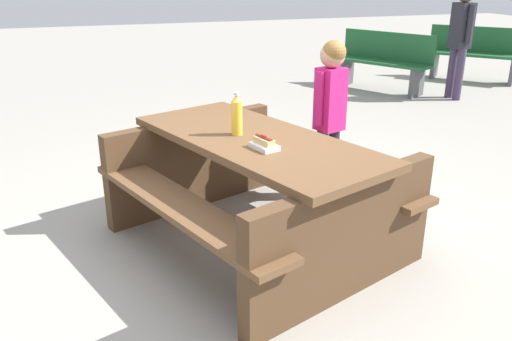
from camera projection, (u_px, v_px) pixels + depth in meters
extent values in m
plane|color=gray|center=(256.00, 242.00, 3.59)|extent=(30.00, 30.00, 0.00)
cube|color=brown|center=(256.00, 141.00, 3.33)|extent=(1.95, 1.33, 0.05)
cube|color=brown|center=(317.00, 165.00, 3.76)|extent=(1.79, 0.88, 0.04)
cube|color=brown|center=(182.00, 207.00, 3.11)|extent=(1.79, 0.88, 0.04)
cube|color=#4D3520|center=(344.00, 240.00, 2.89)|extent=(0.57, 1.35, 0.70)
cube|color=#4D3520|center=(192.00, 163.00, 4.03)|extent=(0.57, 1.35, 0.70)
cylinder|color=yellow|center=(237.00, 118.00, 3.33)|extent=(0.07, 0.07, 0.22)
cone|color=yellow|center=(237.00, 98.00, 3.28)|extent=(0.06, 0.06, 0.04)
cylinder|color=silver|center=(236.00, 94.00, 3.27)|extent=(0.04, 0.04, 0.02)
cube|color=white|center=(264.00, 146.00, 3.10)|extent=(0.20, 0.16, 0.03)
cube|color=#D8B272|center=(264.00, 141.00, 3.09)|extent=(0.16, 0.10, 0.04)
cylinder|color=maroon|center=(264.00, 138.00, 3.08)|extent=(0.14, 0.07, 0.03)
ellipsoid|color=maroon|center=(264.00, 136.00, 3.08)|extent=(0.07, 0.04, 0.01)
cylinder|color=#262633|center=(321.00, 165.00, 4.18)|extent=(0.09, 0.09, 0.57)
cylinder|color=#262633|center=(333.00, 162.00, 4.25)|extent=(0.09, 0.09, 0.57)
cube|color=#D11E72|center=(330.00, 99.00, 4.02)|extent=(0.22, 0.23, 0.48)
cylinder|color=#D11E72|center=(319.00, 98.00, 3.95)|extent=(0.07, 0.07, 0.41)
cylinder|color=#D11E72|center=(342.00, 94.00, 4.08)|extent=(0.07, 0.07, 0.41)
sphere|color=tan|center=(333.00, 55.00, 3.90)|extent=(0.19, 0.19, 0.19)
sphere|color=olive|center=(334.00, 52.00, 3.88)|extent=(0.18, 0.18, 0.18)
cube|color=#1E592D|center=(474.00, 54.00, 8.51)|extent=(1.39, 1.29, 0.04)
cube|color=#1E592D|center=(478.00, 39.00, 8.57)|extent=(1.15, 1.02, 0.40)
cube|color=#4C4C51|center=(435.00, 65.00, 8.86)|extent=(0.28, 0.31, 0.41)
cube|color=#4C4C51|center=(512.00, 72.00, 8.31)|extent=(0.28, 0.31, 0.41)
cube|color=#1E592D|center=(381.00, 62.00, 7.82)|extent=(1.51, 1.08, 0.04)
cube|color=#1E592D|center=(388.00, 46.00, 7.87)|extent=(1.33, 0.76, 0.40)
cube|color=#4C4C51|center=(346.00, 72.00, 8.28)|extent=(0.23, 0.34, 0.41)
cube|color=#4C4C51|center=(417.00, 83.00, 7.53)|extent=(0.23, 0.34, 0.41)
cylinder|color=#3F334C|center=(459.00, 75.00, 7.30)|extent=(0.11, 0.11, 0.71)
cylinder|color=#3F334C|center=(451.00, 73.00, 7.44)|extent=(0.11, 0.11, 0.71)
cube|color=#26262D|center=(462.00, 26.00, 7.13)|extent=(0.25, 0.23, 0.60)
cylinder|color=#26262D|center=(470.00, 24.00, 6.99)|extent=(0.09, 0.09, 0.51)
cylinder|color=#26262D|center=(454.00, 22.00, 7.25)|extent=(0.09, 0.09, 0.51)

